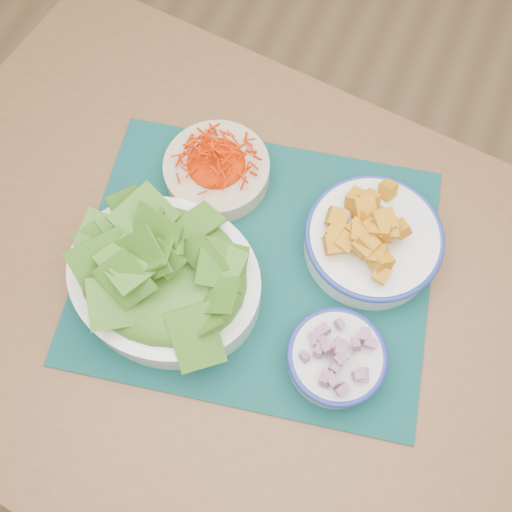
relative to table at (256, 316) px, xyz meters
The scene contains 7 objects.
ground 0.72m from the table, 69.17° to the left, with size 4.00×4.00×0.00m, color #A27B4E.
table is the anchor object (origin of this frame).
placemat 0.11m from the table, 113.48° to the left, with size 0.55×0.45×0.00m, color #072E2E.
carrot_bowl 0.26m from the table, 129.86° to the left, with size 0.23×0.23×0.07m.
squash_bowl 0.25m from the table, 48.16° to the left, with size 0.26×0.26×0.11m.
lettuce_bowl 0.21m from the table, 164.11° to the right, with size 0.30×0.26×0.13m.
onion_bowl 0.20m from the table, 17.73° to the right, with size 0.18×0.18×0.07m.
Camera 1 is at (0.00, -0.52, 1.59)m, focal length 40.00 mm.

